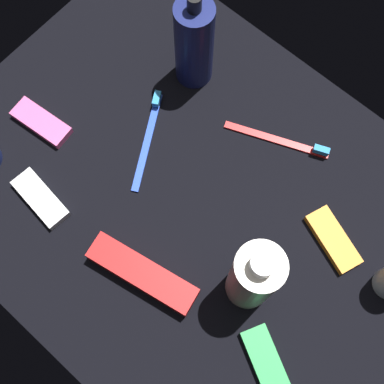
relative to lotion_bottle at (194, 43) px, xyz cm
name	(u,v)px	position (x,y,z in cm)	size (l,w,h in cm)	color
ground_plane	(192,199)	(14.93, -17.55, -9.54)	(84.00, 64.00, 1.20)	black
lotion_bottle	(194,43)	(0.00, 0.00, 0.00)	(6.33, 6.33, 20.30)	navy
bodywash_bottle	(254,277)	(30.75, -22.72, 0.18)	(6.80, 6.80, 19.90)	silver
toothbrush_red	(283,141)	(19.93, -0.21, -8.33)	(17.08, 8.03, 2.10)	red
toothbrush_blue	(149,135)	(2.28, -14.15, -8.33)	(9.92, 16.25, 2.10)	blue
toothpaste_box_red	(143,274)	(17.64, -32.00, -7.34)	(17.60, 4.40, 3.20)	red
snack_bar_pink	(41,122)	(-12.82, -24.45, -8.19)	(10.40, 4.00, 1.50)	#E55999
snack_bar_orange	(333,240)	(36.27, -8.34, -8.19)	(10.40, 4.00, 1.50)	orange
snack_bar_green	(266,362)	(39.84, -29.58, -8.19)	(10.40, 4.00, 1.50)	green
snack_bar_white	(41,198)	(-3.15, -33.86, -8.19)	(10.40, 4.00, 1.50)	white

